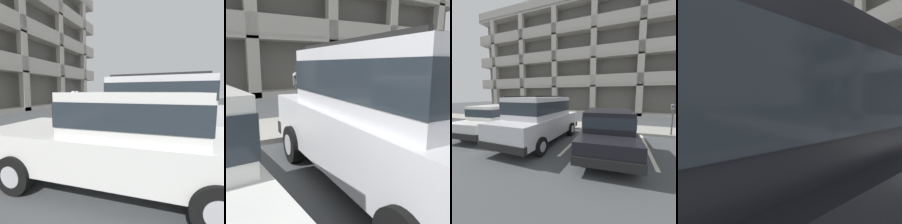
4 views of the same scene
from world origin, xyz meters
TOP-DOWN VIEW (x-y plane):
  - ground_plane at (0.00, 0.00)m, footprint 80.00×80.00m
  - sidewalk at (0.00, 1.30)m, footprint 40.00×2.20m
  - parking_stall_lines at (1.46, -1.40)m, footprint 11.80×4.80m
  - silver_suv at (0.02, -2.50)m, footprint 2.14×4.84m
  - red_sedan at (-2.74, -2.25)m, footprint 2.06×4.59m
  - dark_hatchback at (2.96, -2.67)m, footprint 2.05×4.59m
  - parking_meter_near at (-0.13, 0.35)m, footprint 0.35×0.12m
  - parking_meter_far at (5.71, 0.35)m, footprint 0.15×0.12m

SIDE VIEW (x-z plane):
  - ground_plane at x=0.00m, z-range -0.10..0.00m
  - parking_stall_lines at x=1.46m, z-range 0.00..0.01m
  - sidewalk at x=0.00m, z-range 0.00..0.12m
  - red_sedan at x=-2.74m, z-range 0.05..1.59m
  - dark_hatchback at x=2.96m, z-range 0.05..1.59m
  - silver_suv at x=0.02m, z-range 0.07..2.11m
  - parking_meter_far at x=5.71m, z-range 0.36..1.87m
  - parking_meter_near at x=-0.13m, z-range 0.47..1.92m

